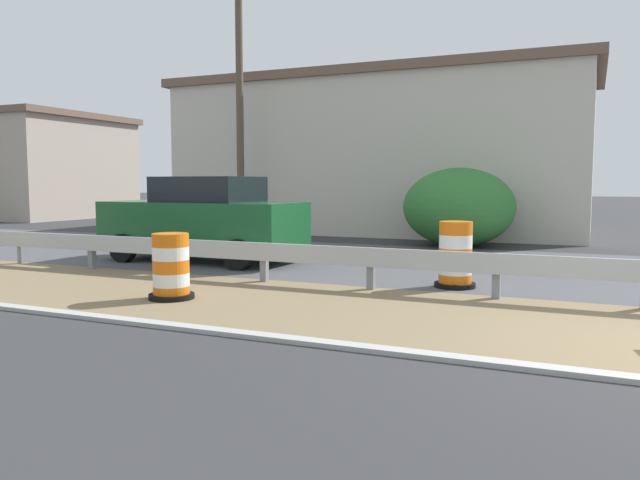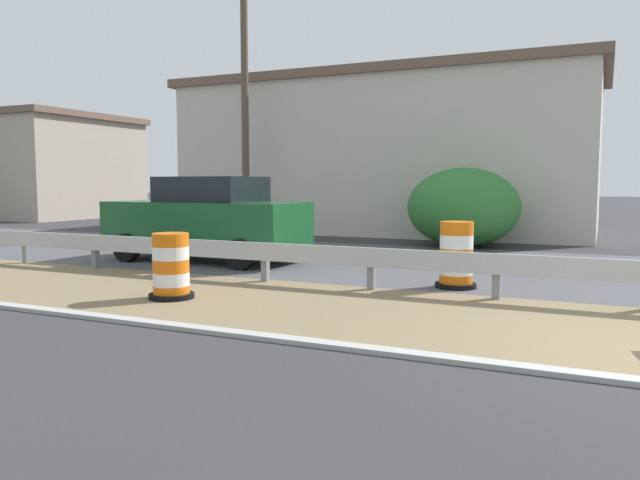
{
  "view_description": "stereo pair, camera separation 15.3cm",
  "coord_description": "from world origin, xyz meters",
  "px_view_note": "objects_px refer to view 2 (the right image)",
  "views": [
    {
      "loc": [
        -7.35,
        0.83,
        1.78
      ],
      "look_at": [
        1.72,
        4.84,
        0.85
      ],
      "focal_mm": 34.6,
      "sensor_mm": 36.0,
      "label": 1
    },
    {
      "loc": [
        -7.28,
        0.69,
        1.78
      ],
      "look_at": [
        1.72,
        4.84,
        0.85
      ],
      "focal_mm": 34.6,
      "sensor_mm": 36.0,
      "label": 2
    }
  ],
  "objects_px": {
    "car_trailing_far_lane": "(207,219)",
    "traffic_barrel_nearest": "(456,258)",
    "traffic_barrel_close": "(171,269)",
    "utility_pole_near": "(245,93)"
  },
  "relations": [
    {
      "from": "car_trailing_far_lane",
      "to": "traffic_barrel_nearest",
      "type": "bearing_deg",
      "value": 169.6
    },
    {
      "from": "traffic_barrel_nearest",
      "to": "traffic_barrel_close",
      "type": "bearing_deg",
      "value": 126.76
    },
    {
      "from": "traffic_barrel_close",
      "to": "traffic_barrel_nearest",
      "type": "bearing_deg",
      "value": -53.24
    },
    {
      "from": "traffic_barrel_nearest",
      "to": "car_trailing_far_lane",
      "type": "distance_m",
      "value": 6.06
    },
    {
      "from": "car_trailing_far_lane",
      "to": "utility_pole_near",
      "type": "bearing_deg",
      "value": -64.99
    },
    {
      "from": "car_trailing_far_lane",
      "to": "utility_pole_near",
      "type": "distance_m",
      "value": 7.71
    },
    {
      "from": "traffic_barrel_nearest",
      "to": "car_trailing_far_lane",
      "type": "xyz_separation_m",
      "value": [
        1.19,
        5.93,
        0.45
      ]
    },
    {
      "from": "traffic_barrel_nearest",
      "to": "traffic_barrel_close",
      "type": "height_order",
      "value": "traffic_barrel_nearest"
    },
    {
      "from": "traffic_barrel_nearest",
      "to": "traffic_barrel_close",
      "type": "relative_size",
      "value": 1.11
    },
    {
      "from": "traffic_barrel_nearest",
      "to": "car_trailing_far_lane",
      "type": "bearing_deg",
      "value": 78.61
    }
  ]
}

